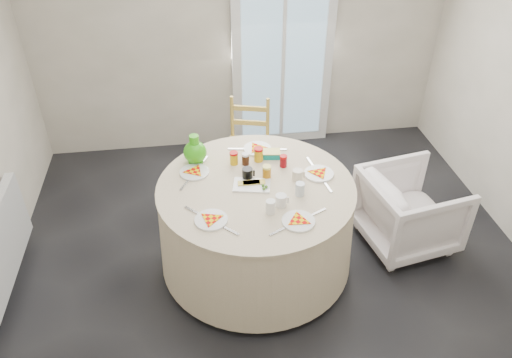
{
  "coord_description": "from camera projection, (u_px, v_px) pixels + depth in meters",
  "views": [
    {
      "loc": [
        -0.53,
        -2.64,
        2.82
      ],
      "look_at": [
        -0.12,
        0.15,
        0.8
      ],
      "focal_mm": 35.0,
      "sensor_mm": 36.0,
      "label": 1
    }
  ],
  "objects": [
    {
      "name": "cheese_platter",
      "position": [
        252.0,
        182.0,
        3.48
      ],
      "size": [
        0.29,
        0.22,
        0.03
      ],
      "primitive_type": null,
      "rotation": [
        0.0,
        0.0,
        -0.21
      ],
      "color": "white",
      "rests_on": "table"
    },
    {
      "name": "glass_door",
      "position": [
        283.0,
        46.0,
        4.83
      ],
      "size": [
        1.0,
        0.08,
        2.1
      ],
      "primitive_type": "cube",
      "color": "silver",
      "rests_on": "floor"
    },
    {
      "name": "wall_back",
      "position": [
        241.0,
        21.0,
        4.68
      ],
      "size": [
        4.0,
        0.02,
        2.6
      ],
      "primitive_type": "cube",
      "color": "#BCB5A3",
      "rests_on": "floor"
    },
    {
      "name": "wooden_chair",
      "position": [
        248.0,
        143.0,
        4.49
      ],
      "size": [
        0.46,
        0.45,
        0.85
      ],
      "primitive_type": null,
      "rotation": [
        0.0,
        0.0,
        -0.27
      ],
      "color": "gold",
      "rests_on": "floor"
    },
    {
      "name": "table",
      "position": [
        256.0,
        225.0,
        3.72
      ],
      "size": [
        1.44,
        1.44,
        0.73
      ],
      "primitive_type": "cylinder",
      "color": "beige",
      "rests_on": "floor"
    },
    {
      "name": "radiator",
      "position": [
        2.0,
        244.0,
        3.54
      ],
      "size": [
        0.07,
        1.0,
        0.55
      ],
      "primitive_type": "cube",
      "color": "silver",
      "rests_on": "floor"
    },
    {
      "name": "green_pitcher",
      "position": [
        195.0,
        147.0,
        3.67
      ],
      "size": [
        0.2,
        0.2,
        0.22
      ],
      "primitive_type": null,
      "rotation": [
        0.0,
        0.0,
        0.14
      ],
      "color": "#32AF12",
      "rests_on": "table"
    },
    {
      "name": "mugs_glasses",
      "position": [
        275.0,
        178.0,
        3.46
      ],
      "size": [
        0.61,
        0.61,
        0.1
      ],
      "primitive_type": null,
      "rotation": [
        0.0,
        0.0,
        0.07
      ],
      "color": "#ACACAC",
      "rests_on": "table"
    },
    {
      "name": "butter_tub",
      "position": [
        272.0,
        152.0,
        3.78
      ],
      "size": [
        0.15,
        0.11,
        0.05
      ],
      "primitive_type": "cube",
      "rotation": [
        0.0,
        0.0,
        -0.14
      ],
      "color": "#08887F",
      "rests_on": "table"
    },
    {
      "name": "floor",
      "position": [
        275.0,
        273.0,
        3.83
      ],
      "size": [
        4.0,
        4.0,
        0.0
      ],
      "primitive_type": "plane",
      "color": "black",
      "rests_on": "ground"
    },
    {
      "name": "jar_cluster",
      "position": [
        257.0,
        156.0,
        3.67
      ],
      "size": [
        0.45,
        0.29,
        0.12
      ],
      "primitive_type": null,
      "rotation": [
        0.0,
        0.0,
        0.23
      ],
      "color": "#8F3A12",
      "rests_on": "table"
    },
    {
      "name": "place_settings",
      "position": [
        256.0,
        182.0,
        3.49
      ],
      "size": [
        1.51,
        1.51,
        0.02
      ],
      "primitive_type": null,
      "rotation": [
        0.0,
        0.0,
        -0.37
      ],
      "color": "white",
      "rests_on": "table"
    },
    {
      "name": "armchair",
      "position": [
        411.0,
        203.0,
        3.91
      ],
      "size": [
        0.75,
        0.78,
        0.7
      ],
      "primitive_type": "imported",
      "rotation": [
        0.0,
        0.0,
        1.75
      ],
      "color": "white",
      "rests_on": "floor"
    }
  ]
}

